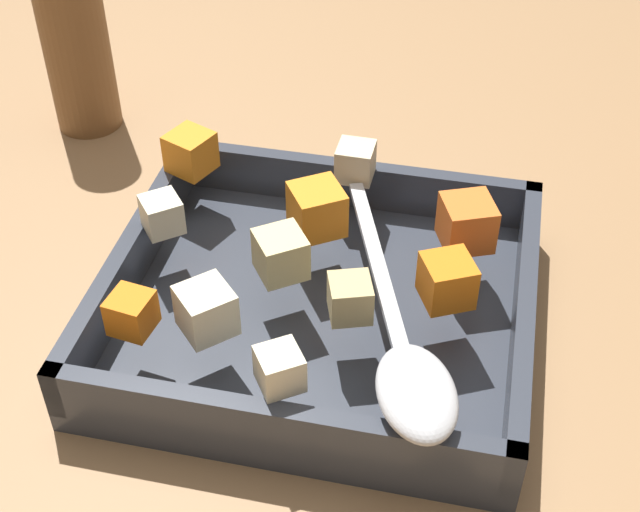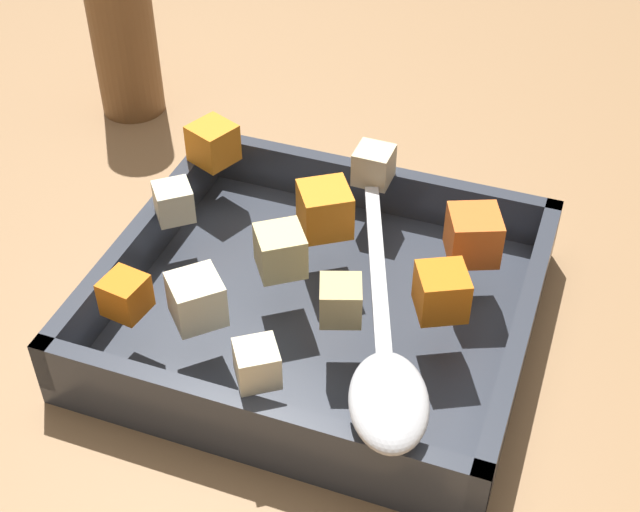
# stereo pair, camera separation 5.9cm
# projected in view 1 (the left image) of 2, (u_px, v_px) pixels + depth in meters

# --- Properties ---
(ground_plane) EXTENTS (4.00, 4.00, 0.00)m
(ground_plane) POSITION_uv_depth(u_px,v_px,m) (337.00, 308.00, 0.65)
(ground_plane) COLOR #936D47
(baking_dish) EXTENTS (0.29, 0.26, 0.05)m
(baking_dish) POSITION_uv_depth(u_px,v_px,m) (320.00, 307.00, 0.63)
(baking_dish) COLOR #333842
(baking_dish) RESTS_ON ground_plane
(carrot_chunk_corner_sw) EXTENTS (0.04, 0.04, 0.03)m
(carrot_chunk_corner_sw) POSITION_uv_depth(u_px,v_px,m) (447.00, 281.00, 0.57)
(carrot_chunk_corner_sw) COLOR orange
(carrot_chunk_corner_sw) RESTS_ON baking_dish
(carrot_chunk_corner_se) EXTENTS (0.04, 0.04, 0.03)m
(carrot_chunk_corner_se) POSITION_uv_depth(u_px,v_px,m) (467.00, 223.00, 0.61)
(carrot_chunk_corner_se) COLOR orange
(carrot_chunk_corner_se) RESTS_ON baking_dish
(carrot_chunk_heap_side) EXTENTS (0.03, 0.03, 0.03)m
(carrot_chunk_heap_side) POSITION_uv_depth(u_px,v_px,m) (132.00, 313.00, 0.55)
(carrot_chunk_heap_side) COLOR orange
(carrot_chunk_heap_side) RESTS_ON baking_dish
(carrot_chunk_near_right) EXTENTS (0.05, 0.05, 0.03)m
(carrot_chunk_near_right) POSITION_uv_depth(u_px,v_px,m) (317.00, 209.00, 0.62)
(carrot_chunk_near_right) COLOR orange
(carrot_chunk_near_right) RESTS_ON baking_dish
(carrot_chunk_under_handle) EXTENTS (0.04, 0.04, 0.03)m
(carrot_chunk_under_handle) POSITION_uv_depth(u_px,v_px,m) (191.00, 152.00, 0.68)
(carrot_chunk_under_handle) COLOR orange
(carrot_chunk_under_handle) RESTS_ON baking_dish
(potato_chunk_far_left) EXTENTS (0.03, 0.03, 0.03)m
(potato_chunk_far_left) POSITION_uv_depth(u_px,v_px,m) (355.00, 162.00, 0.67)
(potato_chunk_far_left) COLOR beige
(potato_chunk_far_left) RESTS_ON baking_dish
(potato_chunk_near_left) EXTENTS (0.04, 0.04, 0.03)m
(potato_chunk_near_left) POSITION_uv_depth(u_px,v_px,m) (206.00, 310.00, 0.55)
(potato_chunk_near_left) COLOR beige
(potato_chunk_near_left) RESTS_ON baking_dish
(potato_chunk_mid_left) EXTENTS (0.04, 0.04, 0.03)m
(potato_chunk_mid_left) POSITION_uv_depth(u_px,v_px,m) (164.00, 211.00, 0.63)
(potato_chunk_mid_left) COLOR beige
(potato_chunk_mid_left) RESTS_ON baking_dish
(potato_chunk_corner_nw) EXTENTS (0.04, 0.04, 0.03)m
(potato_chunk_corner_nw) POSITION_uv_depth(u_px,v_px,m) (281.00, 254.00, 0.59)
(potato_chunk_corner_nw) COLOR #E0CC89
(potato_chunk_corner_nw) RESTS_ON baking_dish
(potato_chunk_heap_top) EXTENTS (0.03, 0.03, 0.03)m
(potato_chunk_heap_top) POSITION_uv_depth(u_px,v_px,m) (350.00, 298.00, 0.56)
(potato_chunk_heap_top) COLOR tan
(potato_chunk_heap_top) RESTS_ON baking_dish
(potato_chunk_front_center) EXTENTS (0.03, 0.03, 0.02)m
(potato_chunk_front_center) POSITION_uv_depth(u_px,v_px,m) (280.00, 369.00, 0.52)
(potato_chunk_front_center) COLOR beige
(potato_chunk_front_center) RESTS_ON baking_dish
(serving_spoon) EXTENTS (0.11, 0.24, 0.02)m
(serving_spoon) POSITION_uv_depth(u_px,v_px,m) (411.00, 375.00, 0.52)
(serving_spoon) COLOR silver
(serving_spoon) RESTS_ON baking_dish
(pepper_mill) EXTENTS (0.06, 0.06, 0.19)m
(pepper_mill) POSITION_uv_depth(u_px,v_px,m) (75.00, 37.00, 0.78)
(pepper_mill) COLOR brown
(pepper_mill) RESTS_ON ground_plane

